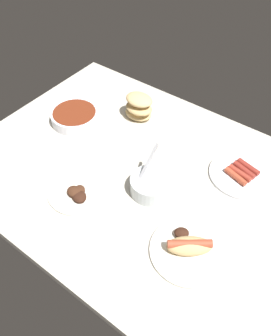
{
  "coord_description": "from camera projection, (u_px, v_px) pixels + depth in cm",
  "views": [
    {
      "loc": [
        -47.79,
        64.83,
        88.73
      ],
      "look_at": [
        -0.61,
        1.63,
        3.0
      ],
      "focal_mm": 36.65,
      "sensor_mm": 36.0,
      "label": 1
    }
  ],
  "objects": [
    {
      "name": "plate_sausages",
      "position": [
        241.0,
        174.0,
        1.18
      ],
      "size": [
        21.92,
        21.92,
        3.05
      ],
      "color": "white",
      "rests_on": "ground_plane"
    },
    {
      "name": "ground_plane",
      "position": [
        137.0,
        173.0,
        1.21
      ],
      "size": [
        120.0,
        90.0,
        3.0
      ],
      "primitive_type": "cube",
      "color": "beige"
    },
    {
      "name": "plate_grilled_meat",
      "position": [
        78.0,
        191.0,
        1.12
      ],
      "size": [
        20.36,
        20.36,
        3.67
      ],
      "color": "white",
      "rests_on": "ground_plane"
    },
    {
      "name": "bowl_coleslaw",
      "position": [
        150.0,
        185.0,
        1.11
      ],
      "size": [
        13.25,
        13.98,
        15.06
      ],
      "color": "silver",
      "rests_on": "ground_plane"
    },
    {
      "name": "plate_hotdog_assembled",
      "position": [
        188.0,
        248.0,
        0.97
      ],
      "size": [
        22.35,
        22.35,
        5.61
      ],
      "color": "white",
      "rests_on": "ground_plane"
    },
    {
      "name": "bowl_chili",
      "position": [
        75.0,
        116.0,
        1.36
      ],
      "size": [
        18.86,
        18.86,
        4.53
      ],
      "color": "white",
      "rests_on": "ground_plane"
    },
    {
      "name": "bread_stack",
      "position": [
        139.0,
        107.0,
        1.35
      ],
      "size": [
        12.26,
        9.66,
        10.8
      ],
      "color": "#DBB77A",
      "rests_on": "ground_plane"
    }
  ]
}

